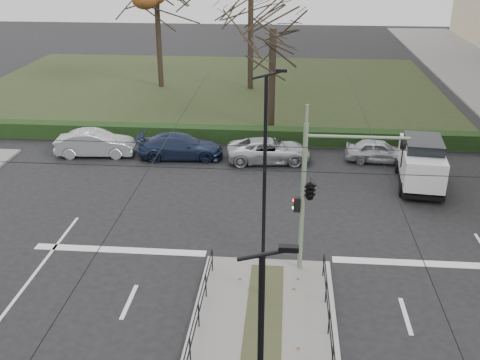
# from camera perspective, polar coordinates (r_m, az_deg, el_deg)

# --- Properties ---
(ground) EXTENTS (140.00, 140.00, 0.00)m
(ground) POSITION_cam_1_polar(r_m,az_deg,el_deg) (17.99, 2.23, -16.70)
(ground) COLOR black
(ground) RESTS_ON ground
(park) EXTENTS (38.00, 26.00, 0.10)m
(park) POSITION_cam_1_polar(r_m,az_deg,el_deg) (47.63, -3.16, 9.36)
(park) COLOR #253118
(park) RESTS_ON ground
(hedge) EXTENTS (38.00, 1.00, 1.00)m
(hedge) POSITION_cam_1_polar(r_m,az_deg,el_deg) (34.81, -6.17, 4.70)
(hedge) COLOR black
(hedge) RESTS_ON ground
(catenary) EXTENTS (20.00, 34.00, 6.00)m
(catenary) POSITION_cam_1_polar(r_m,az_deg,el_deg) (17.41, 2.67, -4.57)
(catenary) COLOR black
(catenary) RESTS_ON ground
(traffic_light) EXTENTS (3.86, 2.21, 5.68)m
(traffic_light) POSITION_cam_1_polar(r_m,az_deg,el_deg) (20.01, 7.39, -0.79)
(traffic_light) COLOR slate
(traffic_light) RESTS_ON median_island
(streetlamp_median_far) EXTENTS (0.66, 0.14, 7.92)m
(streetlamp_median_far) POSITION_cam_1_polar(r_m,az_deg,el_deg) (17.97, 2.54, -0.98)
(streetlamp_median_far) COLOR black
(streetlamp_median_far) RESTS_ON median_island
(parked_car_second) EXTENTS (4.58, 1.95, 1.47)m
(parked_car_second) POSITION_cam_1_polar(r_m,az_deg,el_deg) (33.30, -14.47, 3.63)
(parked_car_second) COLOR #B5B8BD
(parked_car_second) RESTS_ON ground
(parked_car_third) EXTENTS (4.94, 2.31, 1.40)m
(parked_car_third) POSITION_cam_1_polar(r_m,az_deg,el_deg) (32.08, -6.07, 3.44)
(parked_car_third) COLOR #1D2844
(parked_car_third) RESTS_ON ground
(parked_car_fourth) EXTENTS (4.89, 2.68, 1.30)m
(parked_car_fourth) POSITION_cam_1_polar(r_m,az_deg,el_deg) (31.44, 2.98, 3.02)
(parked_car_fourth) COLOR #B5B8BD
(parked_car_fourth) RESTS_ON ground
(white_van) EXTENTS (2.51, 4.81, 2.46)m
(white_van) POSITION_cam_1_polar(r_m,az_deg,el_deg) (29.53, 17.94, 1.80)
(white_van) COLOR silver
(white_van) RESTS_ON ground
(bare_tree_near) EXTENTS (5.51, 5.51, 8.48)m
(bare_tree_near) POSITION_cam_1_polar(r_m,az_deg,el_deg) (35.73, 3.37, 14.39)
(bare_tree_near) COLOR black
(bare_tree_near) RESTS_ON park
(parked_car_fifth) EXTENTS (3.80, 1.75, 1.26)m
(parked_car_fifth) POSITION_cam_1_polar(r_m,az_deg,el_deg) (32.31, 13.94, 2.88)
(parked_car_fifth) COLOR #B5B8BD
(parked_car_fifth) RESTS_ON ground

